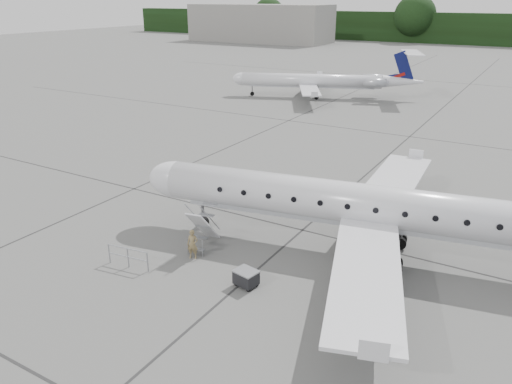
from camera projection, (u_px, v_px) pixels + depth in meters
The scene contains 8 objects.
ground at pixel (390, 308), 20.79m from camera, with size 320.00×320.00×0.00m, color #595956.
terminal_building at pixel (260, 23), 140.22m from camera, with size 40.00×14.00×10.00m, color slate.
main_regional_jet at pixel (383, 187), 23.68m from camera, with size 28.50×20.52×7.31m, color silver, non-canonical shape.
airstair at pixel (203, 227), 25.41m from camera, with size 0.85×2.19×2.29m, color silver, non-canonical shape.
passenger at pixel (193, 244), 24.46m from camera, with size 0.55×0.36×1.51m, color olive.
safety_railing at pixel (128, 258), 23.73m from camera, with size 2.20×0.08×1.00m, color gray, non-canonical shape.
baggage_cart at pixel (246, 278), 22.20m from camera, with size 0.97×0.78×0.84m, color black, non-canonical shape.
bg_regional_left at pixel (311, 74), 62.89m from camera, with size 22.56×16.24×5.92m, color silver, non-canonical shape.
Camera 1 is at (4.09, -17.99, 12.11)m, focal length 35.00 mm.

